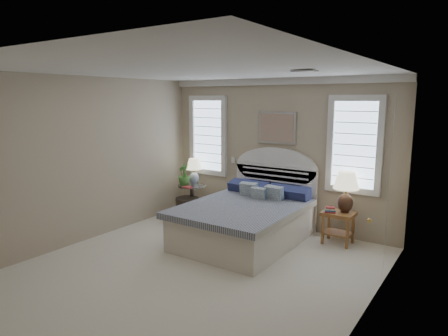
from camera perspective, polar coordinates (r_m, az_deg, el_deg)
floor at (r=5.69m, az=-4.45°, el=-14.41°), size 4.50×5.00×0.01m
ceiling at (r=5.20m, az=-4.86°, el=13.83°), size 4.50×5.00×0.01m
wall_back at (r=7.37m, az=7.60°, el=2.09°), size 4.50×0.02×2.70m
wall_left at (r=6.90m, az=-19.39°, el=1.08°), size 0.02×5.00×2.70m
wall_right at (r=4.28m, az=19.64°, el=-4.07°), size 0.02×5.00×2.70m
crown_molding at (r=7.28m, az=7.70°, el=12.17°), size 4.50×0.08×0.12m
hvac_vent at (r=5.27m, az=11.41°, el=13.40°), size 0.30×0.20×0.02m
switch_plate at (r=7.85m, az=1.32°, el=1.17°), size 0.08×0.01×0.12m
window_left at (r=8.13m, az=-2.26°, el=4.66°), size 0.90×0.06×1.60m
window_right at (r=6.82m, az=18.16°, el=3.17°), size 0.90×0.06×1.60m
painting at (r=7.29m, az=7.55°, el=5.72°), size 0.74×0.04×0.58m
closet_door at (r=5.46m, az=22.55°, el=-2.93°), size 0.02×1.80×2.40m
bed at (r=6.68m, az=3.37°, el=-7.13°), size 1.72×2.28×1.47m
side_table_left at (r=8.06m, az=-4.59°, el=-4.17°), size 0.56×0.56×0.63m
nightstand_right at (r=6.78m, az=16.01°, el=-7.26°), size 0.50×0.40×0.53m
floor_pot at (r=7.97m, az=-5.26°, el=-5.70°), size 0.53×0.53×0.41m
lamp_left at (r=8.08m, az=-4.30°, el=-0.06°), size 0.35×0.35×0.52m
lamp_right at (r=6.69m, az=17.04°, el=-2.66°), size 0.46×0.46×0.67m
potted_plant at (r=7.99m, az=-5.76°, el=-0.95°), size 0.30×0.30×0.43m
books_left at (r=7.79m, az=-5.23°, el=-2.74°), size 0.19×0.15×0.02m
books_right at (r=6.68m, az=14.92°, el=-5.80°), size 0.20×0.17×0.09m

